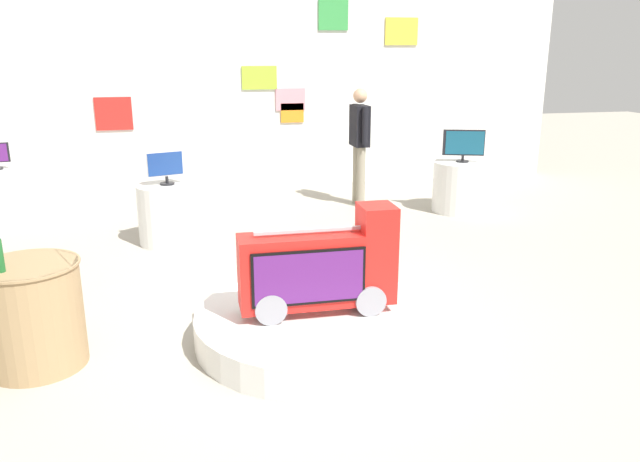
{
  "coord_description": "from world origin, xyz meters",
  "views": [
    {
      "loc": [
        -0.87,
        -4.6,
        2.17
      ],
      "look_at": [
        0.26,
        0.35,
        0.68
      ],
      "focal_mm": 34.86,
      "sensor_mm": 36.0,
      "label": 1
    }
  ],
  "objects_px": {
    "shopper_browsing_near_truck": "(359,138)",
    "display_pedestal_center_rear": "(169,214)",
    "tv_on_center_rear": "(166,166)",
    "tv_on_left_rear": "(464,144)",
    "novelty_firetruck_tv": "(320,271)",
    "main_display_pedestal": "(317,325)",
    "side_table_round": "(33,314)",
    "display_pedestal_left_rear": "(461,187)"
  },
  "relations": [
    {
      "from": "shopper_browsing_near_truck",
      "to": "display_pedestal_center_rear",
      "type": "bearing_deg",
      "value": -154.15
    },
    {
      "from": "tv_on_center_rear",
      "to": "shopper_browsing_near_truck",
      "type": "height_order",
      "value": "shopper_browsing_near_truck"
    },
    {
      "from": "tv_on_left_rear",
      "to": "tv_on_center_rear",
      "type": "relative_size",
      "value": 1.29
    },
    {
      "from": "novelty_firetruck_tv",
      "to": "shopper_browsing_near_truck",
      "type": "bearing_deg",
      "value": 69.84
    },
    {
      "from": "main_display_pedestal",
      "to": "side_table_round",
      "type": "xyz_separation_m",
      "value": [
        -2.03,
        0.05,
        0.27
      ]
    },
    {
      "from": "display_pedestal_center_rear",
      "to": "shopper_browsing_near_truck",
      "type": "bearing_deg",
      "value": 25.85
    },
    {
      "from": "display_pedestal_left_rear",
      "to": "display_pedestal_center_rear",
      "type": "distance_m",
      "value": 3.96
    },
    {
      "from": "tv_on_center_rear",
      "to": "side_table_round",
      "type": "distance_m",
      "value": 2.97
    },
    {
      "from": "tv_on_left_rear",
      "to": "display_pedestal_center_rear",
      "type": "height_order",
      "value": "tv_on_left_rear"
    },
    {
      "from": "main_display_pedestal",
      "to": "display_pedestal_center_rear",
      "type": "height_order",
      "value": "display_pedestal_center_rear"
    },
    {
      "from": "main_display_pedestal",
      "to": "shopper_browsing_near_truck",
      "type": "height_order",
      "value": "shopper_browsing_near_truck"
    },
    {
      "from": "display_pedestal_left_rear",
      "to": "shopper_browsing_near_truck",
      "type": "xyz_separation_m",
      "value": [
        -1.27,
        0.67,
        0.62
      ]
    },
    {
      "from": "main_display_pedestal",
      "to": "tv_on_center_rear",
      "type": "bearing_deg",
      "value": 111.41
    },
    {
      "from": "main_display_pedestal",
      "to": "tv_on_left_rear",
      "type": "bearing_deg",
      "value": 50.8
    },
    {
      "from": "main_display_pedestal",
      "to": "shopper_browsing_near_truck",
      "type": "distance_m",
      "value": 4.48
    },
    {
      "from": "main_display_pedestal",
      "to": "tv_on_left_rear",
      "type": "xyz_separation_m",
      "value": [
        2.81,
        3.44,
        0.82
      ]
    },
    {
      "from": "main_display_pedestal",
      "to": "novelty_firetruck_tv",
      "type": "relative_size",
      "value": 1.59
    },
    {
      "from": "display_pedestal_center_rear",
      "to": "display_pedestal_left_rear",
      "type": "bearing_deg",
      "value": 8.84
    },
    {
      "from": "main_display_pedestal",
      "to": "display_pedestal_left_rear",
      "type": "height_order",
      "value": "display_pedestal_left_rear"
    },
    {
      "from": "display_pedestal_left_rear",
      "to": "tv_on_left_rear",
      "type": "bearing_deg",
      "value": -71.86
    },
    {
      "from": "display_pedestal_left_rear",
      "to": "display_pedestal_center_rear",
      "type": "relative_size",
      "value": 1.09
    },
    {
      "from": "side_table_round",
      "to": "shopper_browsing_near_truck",
      "type": "xyz_separation_m",
      "value": [
        3.56,
        4.07,
        0.58
      ]
    },
    {
      "from": "display_pedestal_left_rear",
      "to": "tv_on_left_rear",
      "type": "height_order",
      "value": "tv_on_left_rear"
    },
    {
      "from": "main_display_pedestal",
      "to": "display_pedestal_left_rear",
      "type": "xyz_separation_m",
      "value": [
        2.81,
        3.45,
        0.23
      ]
    },
    {
      "from": "tv_on_center_rear",
      "to": "novelty_firetruck_tv",
      "type": "bearing_deg",
      "value": -68.24
    },
    {
      "from": "novelty_firetruck_tv",
      "to": "side_table_round",
      "type": "xyz_separation_m",
      "value": [
        -2.05,
        0.06,
        -0.18
      ]
    },
    {
      "from": "tv_on_left_rear",
      "to": "shopper_browsing_near_truck",
      "type": "distance_m",
      "value": 1.44
    },
    {
      "from": "novelty_firetruck_tv",
      "to": "tv_on_center_rear",
      "type": "xyz_separation_m",
      "value": [
        -1.13,
        2.84,
        0.34
      ]
    },
    {
      "from": "shopper_browsing_near_truck",
      "to": "side_table_round",
      "type": "bearing_deg",
      "value": -131.24
    },
    {
      "from": "tv_on_center_rear",
      "to": "shopper_browsing_near_truck",
      "type": "bearing_deg",
      "value": 25.91
    },
    {
      "from": "tv_on_left_rear",
      "to": "display_pedestal_center_rear",
      "type": "distance_m",
      "value": 4.01
    },
    {
      "from": "tv_on_left_rear",
      "to": "side_table_round",
      "type": "distance_m",
      "value": 5.93
    },
    {
      "from": "novelty_firetruck_tv",
      "to": "display_pedestal_center_rear",
      "type": "bearing_deg",
      "value": 111.71
    },
    {
      "from": "main_display_pedestal",
      "to": "display_pedestal_left_rear",
      "type": "distance_m",
      "value": 4.45
    },
    {
      "from": "display_pedestal_left_rear",
      "to": "shopper_browsing_near_truck",
      "type": "distance_m",
      "value": 1.57
    },
    {
      "from": "display_pedestal_left_rear",
      "to": "side_table_round",
      "type": "bearing_deg",
      "value": -144.93
    },
    {
      "from": "display_pedestal_center_rear",
      "to": "tv_on_center_rear",
      "type": "distance_m",
      "value": 0.56
    },
    {
      "from": "tv_on_center_rear",
      "to": "shopper_browsing_near_truck",
      "type": "relative_size",
      "value": 0.25
    },
    {
      "from": "display_pedestal_center_rear",
      "to": "shopper_browsing_near_truck",
      "type": "height_order",
      "value": "shopper_browsing_near_truck"
    },
    {
      "from": "tv_on_left_rear",
      "to": "shopper_browsing_near_truck",
      "type": "bearing_deg",
      "value": 151.93
    },
    {
      "from": "tv_on_left_rear",
      "to": "novelty_firetruck_tv",
      "type": "bearing_deg",
      "value": -128.92
    },
    {
      "from": "display_pedestal_left_rear",
      "to": "shopper_browsing_near_truck",
      "type": "bearing_deg",
      "value": 152.06
    }
  ]
}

